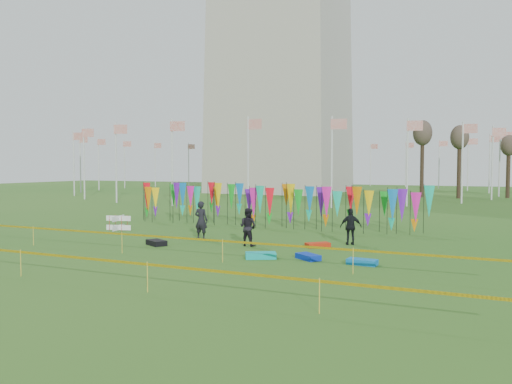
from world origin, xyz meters
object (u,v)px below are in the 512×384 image
at_px(kite_bag_black, 156,243).
at_px(kite_bag_turquoise, 261,255).
at_px(person_left, 201,220).
at_px(kite_bag_blue, 308,257).
at_px(person_mid, 248,227).
at_px(kite_bag_red, 318,245).
at_px(person_right, 351,227).
at_px(box_kite, 118,223).
at_px(kite_bag_teal, 362,262).

bearing_deg(kite_bag_black, kite_bag_turquoise, -10.48).
relative_size(person_left, kite_bag_blue, 1.86).
xyz_separation_m(person_mid, kite_bag_red, (3.04, 0.97, -0.77)).
distance_m(person_right, kite_bag_blue, 4.43).
height_order(box_kite, kite_bag_turquoise, box_kite).
distance_m(box_kite, kite_bag_red, 12.22).
bearing_deg(kite_bag_teal, person_mid, 158.73).
xyz_separation_m(person_mid, kite_bag_teal, (5.75, -2.24, -0.77)).
bearing_deg(kite_bag_red, kite_bag_turquoise, -109.18).
bearing_deg(person_left, person_mid, 164.63).
xyz_separation_m(person_right, kite_bag_blue, (-0.67, -4.32, -0.74)).
xyz_separation_m(person_right, kite_bag_turquoise, (-2.46, -4.88, -0.73)).
distance_m(box_kite, person_left, 6.28).
relative_size(person_left, kite_bag_black, 1.85).
bearing_deg(kite_bag_black, kite_bag_blue, -3.84).
height_order(box_kite, kite_bag_teal, box_kite).
bearing_deg(kite_bag_black, kite_bag_red, 19.94).
relative_size(person_mid, kite_bag_teal, 1.60).
bearing_deg(kite_bag_turquoise, person_left, 143.81).
bearing_deg(person_mid, person_right, -145.23).
distance_m(person_left, person_mid, 3.11).
height_order(kite_bag_turquoise, kite_bag_black, same).
bearing_deg(kite_bag_turquoise, person_mid, 124.19).
height_order(box_kite, person_mid, person_mid).
height_order(person_left, kite_bag_red, person_left).
bearing_deg(person_mid, box_kite, -5.53).
relative_size(person_right, kite_bag_blue, 1.65).
relative_size(box_kite, kite_bag_teal, 0.77).
distance_m(kite_bag_turquoise, kite_bag_black, 5.85).
bearing_deg(kite_bag_turquoise, kite_bag_teal, 5.71).
bearing_deg(box_kite, kite_bag_black, -34.82).
bearing_deg(kite_bag_red, person_mid, -162.31).
bearing_deg(kite_bag_red, kite_bag_black, -160.06).
distance_m(box_kite, kite_bag_black, 6.30).
distance_m(person_mid, kite_bag_blue, 4.21).
distance_m(box_kite, kite_bag_turquoise, 11.87).
relative_size(kite_bag_red, kite_bag_teal, 1.00).
height_order(person_mid, kite_bag_blue, person_mid).
height_order(kite_bag_blue, kite_bag_teal, kite_bag_blue).
bearing_deg(person_right, person_mid, 3.37).
distance_m(person_left, kite_bag_blue, 7.24).
bearing_deg(kite_bag_blue, person_mid, 149.91).
distance_m(box_kite, kite_bag_teal, 15.48).
bearing_deg(person_mid, person_left, -9.08).
xyz_separation_m(person_left, kite_bag_red, (6.03, 0.11, -0.86)).
bearing_deg(kite_bag_blue, person_right, 81.21).
relative_size(kite_bag_turquoise, kite_bag_teal, 1.10).
relative_size(person_right, kite_bag_red, 1.57).
xyz_separation_m(box_kite, person_left, (6.14, -1.16, 0.54)).
xyz_separation_m(kite_bag_turquoise, kite_bag_black, (-5.75, 1.06, -0.00)).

